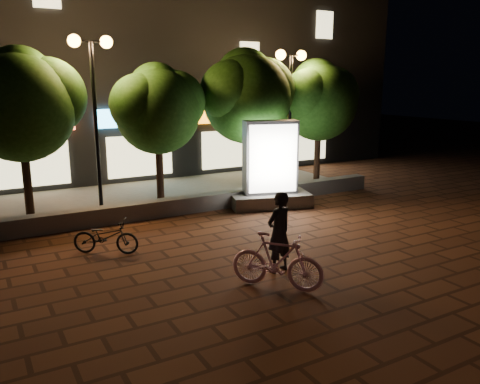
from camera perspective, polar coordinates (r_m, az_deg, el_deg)
ground at (r=11.24m, az=-2.03°, el=-7.69°), size 80.00×80.00×0.00m
retaining_wall at (r=14.67m, az=-9.30°, el=-1.87°), size 16.00×0.45×0.50m
sidewalk at (r=17.02m, az=-12.22°, el=-0.66°), size 16.00×5.00×0.08m
building_block at (r=22.87m, az=-17.96°, el=14.95°), size 28.00×8.12×11.30m
tree_left at (r=14.88m, az=-24.54°, el=9.82°), size 3.60×3.00×4.89m
tree_mid at (r=15.77m, az=-9.69°, el=10.07°), size 3.24×2.70×4.50m
tree_right at (r=17.17m, az=0.89°, el=11.64°), size 3.72×3.10×5.07m
tree_far_right at (r=19.00m, az=9.39°, el=11.01°), size 3.48×2.90×4.76m
street_lamp_left at (r=14.92m, az=-17.04°, el=12.66°), size 1.26×0.36×5.18m
street_lamp_right at (r=17.84m, az=6.01°, el=12.68°), size 1.26×0.36×4.98m
ad_kiosk at (r=15.49m, az=3.58°, el=2.36°), size 2.81×1.93×2.78m
scooter_pink at (r=9.48m, az=4.41°, el=-8.15°), size 1.59×1.76×1.11m
rider at (r=10.18m, az=4.64°, el=-4.78°), size 0.71×0.54×1.74m
scooter_parked at (r=11.76m, az=-15.64°, el=-5.13°), size 1.60×1.32×0.82m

